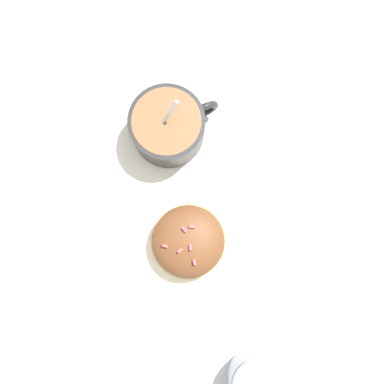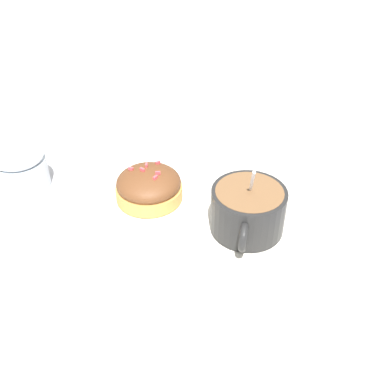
{
  "view_description": "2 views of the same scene",
  "coord_description": "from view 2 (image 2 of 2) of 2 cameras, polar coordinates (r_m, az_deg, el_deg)",
  "views": [
    {
      "loc": [
        0.08,
        -0.01,
        0.59
      ],
      "look_at": [
        0.02,
        0.01,
        0.03
      ],
      "focal_mm": 42.0,
      "sensor_mm": 36.0,
      "label": 1
    },
    {
      "loc": [
        -0.16,
        0.45,
        0.4
      ],
      "look_at": [
        0.01,
        -0.01,
        0.03
      ],
      "focal_mm": 42.0,
      "sensor_mm": 36.0,
      "label": 2
    }
  ],
  "objects": [
    {
      "name": "frosted_pastry",
      "position": [
        0.63,
        -5.5,
        0.77
      ],
      "size": [
        0.09,
        0.09,
        0.05
      ],
      "color": "#D19347",
      "rests_on": "paper_napkin"
    },
    {
      "name": "paper_napkin",
      "position": [
        0.62,
        0.43,
        -2.72
      ],
      "size": [
        0.32,
        0.3,
        0.0
      ],
      "color": "white",
      "rests_on": "ground_plane"
    },
    {
      "name": "coffee_cup",
      "position": [
        0.58,
        7.12,
        -2.12
      ],
      "size": [
        0.1,
        0.12,
        0.1
      ],
      "color": "black",
      "rests_on": "paper_napkin"
    },
    {
      "name": "ground_plane",
      "position": [
        0.62,
        0.43,
        -2.83
      ],
      "size": [
        3.0,
        3.0,
        0.0
      ],
      "primitive_type": "plane",
      "color": "#B2B2B7"
    },
    {
      "name": "sugar_bowl",
      "position": [
        0.7,
        -20.92,
        2.94
      ],
      "size": [
        0.07,
        0.07,
        0.07
      ],
      "color": "silver",
      "rests_on": "ground_plane"
    }
  ]
}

